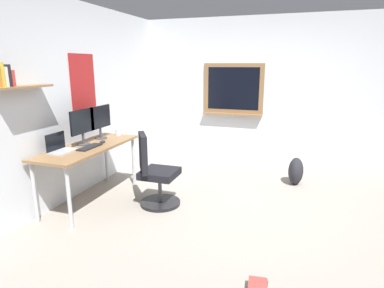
{
  "coord_description": "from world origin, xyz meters",
  "views": [
    {
      "loc": [
        -3.52,
        -0.49,
        1.78
      ],
      "look_at": [
        0.05,
        0.73,
        0.85
      ],
      "focal_mm": 30.31,
      "sensor_mm": 36.0,
      "label": 1
    }
  ],
  "objects": [
    {
      "name": "monitor_primary",
      "position": [
        -0.09,
        2.17,
        1.03
      ],
      "size": [
        0.46,
        0.17,
        0.46
      ],
      "color": "#38383D",
      "rests_on": "desk"
    },
    {
      "name": "keyboard",
      "position": [
        -0.2,
        2.0,
        0.77
      ],
      "size": [
        0.37,
        0.13,
        0.02
      ],
      "primitive_type": "cube",
      "color": "black",
      "rests_on": "desk"
    },
    {
      "name": "backpack",
      "position": [
        1.4,
        -0.48,
        0.21
      ],
      "size": [
        0.32,
        0.22,
        0.42
      ],
      "primitive_type": "ellipsoid",
      "color": "#232328",
      "rests_on": "ground"
    },
    {
      "name": "computer_mouse",
      "position": [
        0.08,
        2.0,
        0.77
      ],
      "size": [
        0.1,
        0.06,
        0.03
      ],
      "primitive_type": "ellipsoid",
      "color": "#262628",
      "rests_on": "desk"
    },
    {
      "name": "monitor_secondary",
      "position": [
        0.3,
        2.17,
        1.03
      ],
      "size": [
        0.46,
        0.17,
        0.46
      ],
      "color": "#38383D",
      "rests_on": "desk"
    },
    {
      "name": "ground_plane",
      "position": [
        0.0,
        0.0,
        0.0
      ],
      "size": [
        5.2,
        5.2,
        0.0
      ],
      "primitive_type": "plane",
      "color": "gray",
      "rests_on": "ground"
    },
    {
      "name": "laptop",
      "position": [
        -0.48,
        2.22,
        0.81
      ],
      "size": [
        0.31,
        0.21,
        0.23
      ],
      "color": "#ADAFB5",
      "rests_on": "desk"
    },
    {
      "name": "desk",
      "position": [
        -0.13,
        2.07,
        0.68
      ],
      "size": [
        1.56,
        0.59,
        0.76
      ],
      "color": "olive",
      "rests_on": "ground"
    },
    {
      "name": "office_chair",
      "position": [
        0.03,
        1.22,
        0.41
      ],
      "size": [
        0.56,
        0.57,
        0.95
      ],
      "color": "black",
      "rests_on": "ground"
    },
    {
      "name": "wall_right",
      "position": [
        2.45,
        0.03,
        1.3
      ],
      "size": [
        0.22,
        5.0,
        2.6
      ],
      "color": "silver",
      "rests_on": "ground"
    },
    {
      "name": "wall_back",
      "position": [
        -0.01,
        2.45,
        1.3
      ],
      "size": [
        5.0,
        0.3,
        2.6
      ],
      "color": "silver",
      "rests_on": "ground"
    },
    {
      "name": "coffee_mug",
      "position": [
        0.55,
        2.05,
        0.8
      ],
      "size": [
        0.08,
        0.08,
        0.09
      ],
      "primitive_type": "cylinder",
      "color": "silver",
      "rests_on": "desk"
    }
  ]
}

